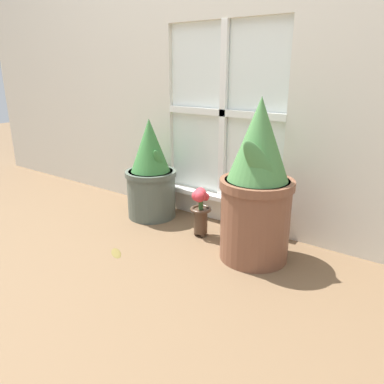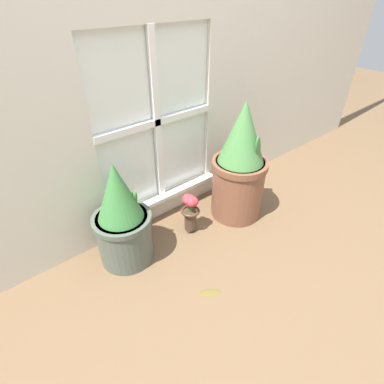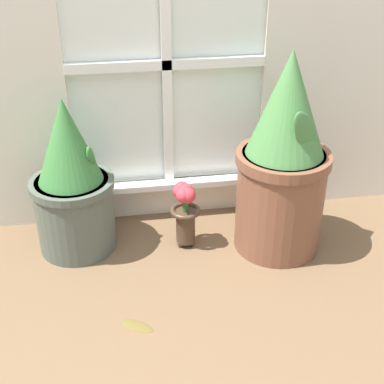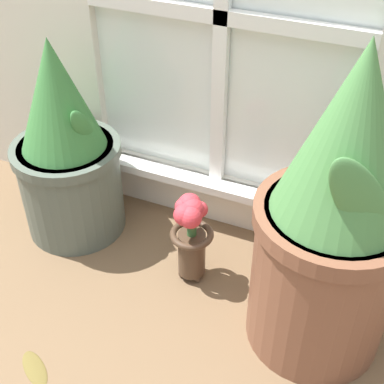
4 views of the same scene
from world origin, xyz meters
The scene contains 5 objects.
ground_plane centered at (0.00, 0.00, 0.00)m, with size 10.00×10.00×0.00m, color brown.
potted_plant_left centered at (-0.37, 0.46, 0.26)m, with size 0.30×0.30×0.58m.
potted_plant_right centered at (0.37, 0.36, 0.34)m, with size 0.33×0.33×0.74m.
flower_vase centered at (0.03, 0.41, 0.16)m, with size 0.11×0.11×0.26m.
fallen_leaf centered at (-0.18, 0.00, 0.00)m, with size 0.12×0.10×0.01m.
Camera 2 is at (-0.82, -0.64, 1.23)m, focal length 28.00 mm.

